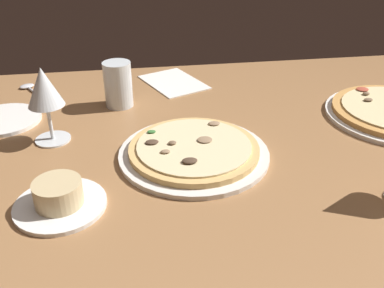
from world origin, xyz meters
The scene contains 8 objects.
dining_table centered at (0.00, 0.00, 2.00)cm, with size 150.00×110.00×4.00cm, color #996B42.
pizza_main centered at (-0.88, -0.71, 5.18)cm, with size 30.43×30.43×3.28cm.
ramekin_on_saucer centered at (24.03, 12.30, 5.88)cm, with size 15.56×15.56×5.01cm.
wine_glass_far centered at (28.20, -11.87, 15.72)cm, with size 7.52×7.52×16.44cm.
water_glass centered at (13.75, -27.90, 8.92)cm, with size 6.91×6.91×11.28cm.
side_plate centered at (40.77, -22.87, 4.45)cm, with size 17.09×17.09×0.90cm, color white.
paper_menu centered at (-1.45, -41.13, 4.15)cm, with size 13.41×19.17×0.30cm, color white.
spoon centered at (38.31, -42.34, 4.45)cm, with size 7.76×10.82×1.00cm.
Camera 1 is at (10.88, 72.69, 49.16)cm, focal length 40.05 mm.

